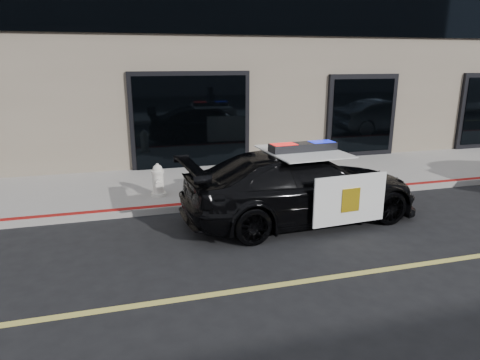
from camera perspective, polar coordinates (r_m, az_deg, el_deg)
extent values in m
plane|color=black|center=(6.79, 12.46, -12.53)|extent=(120.00, 120.00, 0.00)
cube|color=gray|center=(11.32, 0.09, -0.15)|extent=(60.00, 3.50, 0.15)
imported|color=black|center=(8.74, 8.19, -0.81)|extent=(2.69, 5.17, 1.42)
cube|color=white|center=(8.15, 14.45, -2.55)|extent=(1.51, 0.14, 0.95)
cube|color=white|center=(9.82, 7.88, 0.91)|extent=(1.51, 0.14, 0.95)
cube|color=white|center=(8.56, 8.38, 3.82)|extent=(1.54, 1.80, 0.02)
cube|color=gold|center=(8.13, 14.57, -2.61)|extent=(0.38, 0.04, 0.45)
cube|color=black|center=(8.55, 8.40, 4.36)|extent=(1.38, 0.45, 0.17)
cube|color=red|center=(8.36, 5.89, 4.27)|extent=(0.49, 0.34, 0.15)
cube|color=#0C19CC|center=(8.75, 10.80, 4.58)|extent=(0.49, 0.34, 0.15)
cylinder|color=white|center=(10.03, -10.77, -1.87)|extent=(0.34, 0.34, 0.08)
cylinder|color=white|center=(9.95, -10.85, -0.35)|extent=(0.25, 0.25, 0.48)
cylinder|color=white|center=(9.89, -10.93, 1.09)|extent=(0.30, 0.30, 0.06)
sphere|color=white|center=(9.87, -10.94, 1.42)|extent=(0.22, 0.22, 0.22)
cylinder|color=white|center=(9.85, -10.97, 1.95)|extent=(0.07, 0.07, 0.07)
cylinder|color=white|center=(10.09, -10.95, 0.27)|extent=(0.12, 0.11, 0.12)
cylinder|color=white|center=(9.78, -10.79, -0.22)|extent=(0.12, 0.11, 0.12)
cylinder|color=white|center=(9.77, -10.75, -0.64)|extent=(0.16, 0.13, 0.16)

